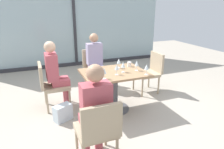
{
  "coord_description": "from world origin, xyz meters",
  "views": [
    {
      "loc": [
        -1.31,
        -3.19,
        1.86
      ],
      "look_at": [
        0.0,
        0.1,
        0.65
      ],
      "focal_mm": 33.0,
      "sensor_mm": 36.0,
      "label": 1
    }
  ],
  "objects_px": {
    "chair_far_right": "(150,70)",
    "person_near_window": "(95,59)",
    "chair_near_window": "(94,66)",
    "wine_glass_2": "(119,61)",
    "wine_glass_3": "(137,63)",
    "person_far_left": "(56,72)",
    "wine_glass_4": "(104,71)",
    "wine_glass_1": "(147,67)",
    "handbag_1": "(91,91)",
    "wine_glass_5": "(123,65)",
    "dining_table_main": "(114,83)",
    "chair_front_left": "(98,129)",
    "person_front_left": "(95,109)",
    "cell_phone_on_table": "(89,74)",
    "coffee_cup": "(129,64)",
    "chair_far_left": "(50,83)",
    "handbag_2": "(63,113)",
    "wine_glass_0": "(117,67)"
  },
  "relations": [
    {
      "from": "wine_glass_5",
      "to": "handbag_1",
      "type": "xyz_separation_m",
      "value": [
        -0.38,
        0.73,
        -0.72
      ]
    },
    {
      "from": "wine_glass_3",
      "to": "handbag_2",
      "type": "relative_size",
      "value": 0.62
    },
    {
      "from": "person_front_left",
      "to": "cell_phone_on_table",
      "type": "relative_size",
      "value": 8.75
    },
    {
      "from": "chair_far_right",
      "to": "cell_phone_on_table",
      "type": "height_order",
      "value": "chair_far_right"
    },
    {
      "from": "chair_near_window",
      "to": "chair_far_right",
      "type": "bearing_deg",
      "value": -35.11
    },
    {
      "from": "chair_far_left",
      "to": "person_near_window",
      "type": "relative_size",
      "value": 0.69
    },
    {
      "from": "chair_far_right",
      "to": "wine_glass_3",
      "type": "bearing_deg",
      "value": -139.49
    },
    {
      "from": "wine_glass_2",
      "to": "coffee_cup",
      "type": "xyz_separation_m",
      "value": [
        0.23,
        0.01,
        -0.09
      ]
    },
    {
      "from": "chair_front_left",
      "to": "chair_far_right",
      "type": "distance_m",
      "value": 2.46
    },
    {
      "from": "chair_far_right",
      "to": "person_near_window",
      "type": "distance_m",
      "value": 1.25
    },
    {
      "from": "wine_glass_3",
      "to": "chair_far_right",
      "type": "bearing_deg",
      "value": 40.51
    },
    {
      "from": "chair_front_left",
      "to": "wine_glass_5",
      "type": "xyz_separation_m",
      "value": [
        0.85,
        1.16,
        0.37
      ]
    },
    {
      "from": "dining_table_main",
      "to": "handbag_1",
      "type": "relative_size",
      "value": 3.72
    },
    {
      "from": "chair_front_left",
      "to": "person_near_window",
      "type": "relative_size",
      "value": 0.69
    },
    {
      "from": "dining_table_main",
      "to": "wine_glass_5",
      "type": "xyz_separation_m",
      "value": [
        0.14,
        -0.07,
        0.33
      ]
    },
    {
      "from": "chair_front_left",
      "to": "person_near_window",
      "type": "xyz_separation_m",
      "value": [
        0.7,
        2.35,
        0.2
      ]
    },
    {
      "from": "wine_glass_5",
      "to": "cell_phone_on_table",
      "type": "xyz_separation_m",
      "value": [
        -0.59,
        0.13,
        -0.13
      ]
    },
    {
      "from": "chair_near_window",
      "to": "chair_far_right",
      "type": "xyz_separation_m",
      "value": [
        1.06,
        -0.74,
        0.0
      ]
    },
    {
      "from": "cell_phone_on_table",
      "to": "handbag_1",
      "type": "bearing_deg",
      "value": 69.82
    },
    {
      "from": "wine_glass_1",
      "to": "handbag_1",
      "type": "height_order",
      "value": "wine_glass_1"
    },
    {
      "from": "person_far_left",
      "to": "wine_glass_4",
      "type": "relative_size",
      "value": 6.81
    },
    {
      "from": "wine_glass_2",
      "to": "chair_front_left",
      "type": "bearing_deg",
      "value": -121.71
    },
    {
      "from": "chair_front_left",
      "to": "cell_phone_on_table",
      "type": "xyz_separation_m",
      "value": [
        0.26,
        1.28,
        0.24
      ]
    },
    {
      "from": "person_near_window",
      "to": "chair_far_right",
      "type": "bearing_deg",
      "value": -30.96
    },
    {
      "from": "wine_glass_1",
      "to": "wine_glass_3",
      "type": "xyz_separation_m",
      "value": [
        -0.04,
        0.26,
        0.0
      ]
    },
    {
      "from": "chair_near_window",
      "to": "chair_front_left",
      "type": "bearing_deg",
      "value": -105.99
    },
    {
      "from": "wine_glass_1",
      "to": "wine_glass_5",
      "type": "relative_size",
      "value": 1.0
    },
    {
      "from": "dining_table_main",
      "to": "person_near_window",
      "type": "relative_size",
      "value": 0.89
    },
    {
      "from": "wine_glass_2",
      "to": "wine_glass_3",
      "type": "height_order",
      "value": "same"
    },
    {
      "from": "chair_far_right",
      "to": "coffee_cup",
      "type": "bearing_deg",
      "value": -156.98
    },
    {
      "from": "wine_glass_2",
      "to": "dining_table_main",
      "type": "bearing_deg",
      "value": -132.3
    },
    {
      "from": "wine_glass_3",
      "to": "cell_phone_on_table",
      "type": "height_order",
      "value": "wine_glass_3"
    },
    {
      "from": "wine_glass_1",
      "to": "cell_phone_on_table",
      "type": "distance_m",
      "value": 0.99
    },
    {
      "from": "person_far_left",
      "to": "wine_glass_5",
      "type": "xyz_separation_m",
      "value": [
        1.09,
        -0.55,
        0.16
      ]
    },
    {
      "from": "wine_glass_2",
      "to": "cell_phone_on_table",
      "type": "xyz_separation_m",
      "value": [
        -0.62,
        -0.13,
        -0.13
      ]
    },
    {
      "from": "chair_far_right",
      "to": "wine_glass_4",
      "type": "distance_m",
      "value": 1.58
    },
    {
      "from": "dining_table_main",
      "to": "person_front_left",
      "type": "relative_size",
      "value": 0.89
    },
    {
      "from": "handbag_1",
      "to": "chair_front_left",
      "type": "bearing_deg",
      "value": -120.35
    },
    {
      "from": "wine_glass_1",
      "to": "chair_near_window",
      "type": "bearing_deg",
      "value": 106.01
    },
    {
      "from": "wine_glass_0",
      "to": "handbag_1",
      "type": "relative_size",
      "value": 0.62
    },
    {
      "from": "wine_glass_2",
      "to": "wine_glass_3",
      "type": "bearing_deg",
      "value": -48.18
    },
    {
      "from": "person_far_left",
      "to": "handbag_2",
      "type": "distance_m",
      "value": 0.77
    },
    {
      "from": "person_near_window",
      "to": "wine_glass_3",
      "type": "relative_size",
      "value": 6.81
    },
    {
      "from": "person_near_window",
      "to": "wine_glass_1",
      "type": "distance_m",
      "value": 1.53
    },
    {
      "from": "chair_far_left",
      "to": "wine_glass_5",
      "type": "xyz_separation_m",
      "value": [
        1.2,
        -0.55,
        0.37
      ]
    },
    {
      "from": "person_front_left",
      "to": "handbag_2",
      "type": "relative_size",
      "value": 4.2
    },
    {
      "from": "person_far_left",
      "to": "wine_glass_1",
      "type": "distance_m",
      "value": 1.63
    },
    {
      "from": "person_far_left",
      "to": "person_near_window",
      "type": "bearing_deg",
      "value": 33.77
    },
    {
      "from": "dining_table_main",
      "to": "handbag_2",
      "type": "relative_size",
      "value": 3.72
    },
    {
      "from": "dining_table_main",
      "to": "person_far_left",
      "type": "xyz_separation_m",
      "value": [
        -0.95,
        0.48,
        0.17
      ]
    }
  ]
}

